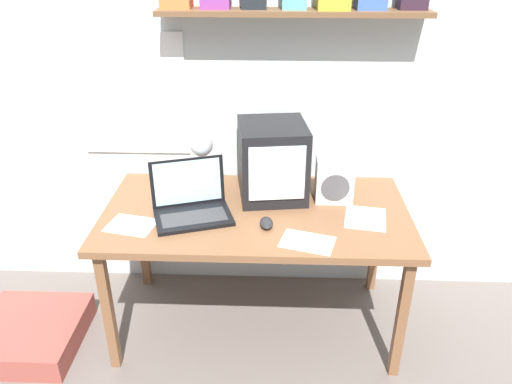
# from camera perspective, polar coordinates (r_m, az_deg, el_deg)

# --- Properties ---
(ground_plane) EXTENTS (12.00, 12.00, 0.00)m
(ground_plane) POSITION_cam_1_polar(r_m,az_deg,el_deg) (2.85, -0.00, -14.61)
(ground_plane) COLOR #695F59
(back_wall) EXTENTS (5.60, 0.24, 2.60)m
(back_wall) POSITION_cam_1_polar(r_m,az_deg,el_deg) (2.63, 0.45, 14.33)
(back_wall) COLOR silver
(back_wall) RESTS_ON ground_plane
(corner_desk) EXTENTS (1.49, 0.79, 0.71)m
(corner_desk) POSITION_cam_1_polar(r_m,az_deg,el_deg) (2.46, -0.00, -3.29)
(corner_desk) COLOR brown
(corner_desk) RESTS_ON ground_plane
(crt_monitor) EXTENTS (0.37, 0.39, 0.38)m
(crt_monitor) POSITION_cam_1_polar(r_m,az_deg,el_deg) (2.50, 1.88, 3.62)
(crt_monitor) COLOR black
(crt_monitor) RESTS_ON corner_desk
(laptop) EXTENTS (0.42, 0.36, 0.25)m
(laptop) POSITION_cam_1_polar(r_m,az_deg,el_deg) (2.40, -7.46, -1.09)
(laptop) COLOR black
(laptop) RESTS_ON corner_desk
(desk_lamp) EXTENTS (0.13, 0.17, 0.31)m
(desk_lamp) POSITION_cam_1_polar(r_m,az_deg,el_deg) (2.57, -6.27, 4.91)
(desk_lamp) COLOR silver
(desk_lamp) RESTS_ON corner_desk
(juice_glass) EXTENTS (0.07, 0.07, 0.12)m
(juice_glass) POSITION_cam_1_polar(r_m,az_deg,el_deg) (2.68, -10.86, 1.62)
(juice_glass) COLOR white
(juice_glass) RESTS_ON corner_desk
(space_heater) EXTENTS (0.18, 0.14, 0.22)m
(space_heater) POSITION_cam_1_polar(r_m,az_deg,el_deg) (2.51, 8.93, 1.40)
(space_heater) COLOR silver
(space_heater) RESTS_ON corner_desk
(computer_mouse) EXTENTS (0.07, 0.11, 0.03)m
(computer_mouse) POSITION_cam_1_polar(r_m,az_deg,el_deg) (2.30, 1.20, -3.57)
(computer_mouse) COLOR #232326
(computer_mouse) RESTS_ON corner_desk
(printed_handout) EXTENTS (0.22, 0.25, 0.00)m
(printed_handout) POSITION_cam_1_polar(r_m,az_deg,el_deg) (2.42, 12.39, -2.93)
(printed_handout) COLOR silver
(printed_handout) RESTS_ON corner_desk
(loose_paper_near_laptop) EXTENTS (0.26, 0.21, 0.00)m
(loose_paper_near_laptop) POSITION_cam_1_polar(r_m,az_deg,el_deg) (2.20, 5.89, -5.70)
(loose_paper_near_laptop) COLOR white
(loose_paper_near_laptop) RESTS_ON corner_desk
(open_notebook) EXTENTS (0.25, 0.21, 0.00)m
(open_notebook) POSITION_cam_1_polar(r_m,az_deg,el_deg) (2.38, -14.05, -3.71)
(open_notebook) COLOR white
(open_notebook) RESTS_ON corner_desk
(floor_cushion) EXTENTS (0.52, 0.52, 0.13)m
(floor_cushion) POSITION_cam_1_polar(r_m,az_deg,el_deg) (2.93, -24.41, -14.50)
(floor_cushion) COLOR #9B4840
(floor_cushion) RESTS_ON ground_plane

